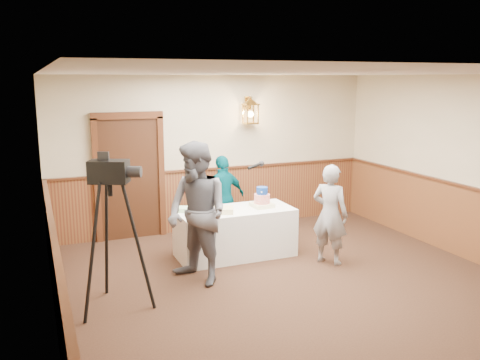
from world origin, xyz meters
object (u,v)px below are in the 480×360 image
object	(u,v)px
tiered_cake	(262,199)
baker	(330,214)
tv_camera_rig	(113,243)
interviewer	(197,214)
sheet_cake_green	(187,209)
display_table	(235,233)
assistant_p	(223,198)
sheet_cake_yellow	(221,210)

from	to	relation	value
tiered_cake	baker	xyz separation A→B (m)	(0.74, -0.82, -0.12)
tv_camera_rig	interviewer	bearing A→B (deg)	42.39
sheet_cake_green	baker	world-z (taller)	baker
tiered_cake	tv_camera_rig	bearing A→B (deg)	-155.31
display_table	tiered_cake	bearing A→B (deg)	-2.58
baker	tv_camera_rig	size ratio (longest dim) A/B	0.83
assistant_p	baker	bearing A→B (deg)	104.98
interviewer	tv_camera_rig	size ratio (longest dim) A/B	1.06
display_table	tiered_cake	xyz separation A→B (m)	(0.45, -0.02, 0.50)
sheet_cake_green	assistant_p	world-z (taller)	assistant_p
sheet_cake_green	tv_camera_rig	size ratio (longest dim) A/B	0.15
tiered_cake	baker	world-z (taller)	baker
assistant_p	tiered_cake	bearing A→B (deg)	92.53
baker	sheet_cake_yellow	bearing A→B (deg)	28.77
sheet_cake_yellow	sheet_cake_green	world-z (taller)	sheet_cake_yellow
sheet_cake_green	tv_camera_rig	bearing A→B (deg)	-134.56
sheet_cake_yellow	interviewer	distance (m)	0.93
assistant_p	interviewer	bearing A→B (deg)	42.98
assistant_p	sheet_cake_yellow	bearing A→B (deg)	51.03
interviewer	tv_camera_rig	distance (m)	1.24
tv_camera_rig	assistant_p	bearing A→B (deg)	68.17
interviewer	assistant_p	distance (m)	1.96
sheet_cake_yellow	interviewer	xyz separation A→B (m)	(-0.59, -0.70, 0.18)
tiered_cake	baker	distance (m)	1.11
interviewer	display_table	bearing A→B (deg)	108.64
interviewer	sheet_cake_yellow	bearing A→B (deg)	115.85
display_table	sheet_cake_green	xyz separation A→B (m)	(-0.72, 0.17, 0.41)
display_table	sheet_cake_green	world-z (taller)	sheet_cake_green
tiered_cake	sheet_cake_yellow	distance (m)	0.73
tv_camera_rig	sheet_cake_yellow	bearing A→B (deg)	56.06
sheet_cake_yellow	tv_camera_rig	xyz separation A→B (m)	(-1.76, -1.07, 0.03)
tiered_cake	sheet_cake_green	size ratio (longest dim) A/B	1.23
display_table	interviewer	bearing A→B (deg)	-137.36
assistant_p	tv_camera_rig	xyz separation A→B (m)	(-2.17, -2.05, 0.09)
assistant_p	display_table	bearing A→B (deg)	64.78
interviewer	assistant_p	bearing A→B (deg)	125.25
sheet_cake_green	assistant_p	xyz separation A→B (m)	(0.86, 0.71, -0.05)
tiered_cake	assistant_p	distance (m)	0.97
sheet_cake_yellow	baker	size ratio (longest dim) A/B	0.25
sheet_cake_yellow	sheet_cake_green	xyz separation A→B (m)	(-0.45, 0.27, -0.01)
tiered_cake	assistant_p	xyz separation A→B (m)	(-0.31, 0.91, -0.15)
tiered_cake	sheet_cake_yellow	size ratio (longest dim) A/B	0.88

